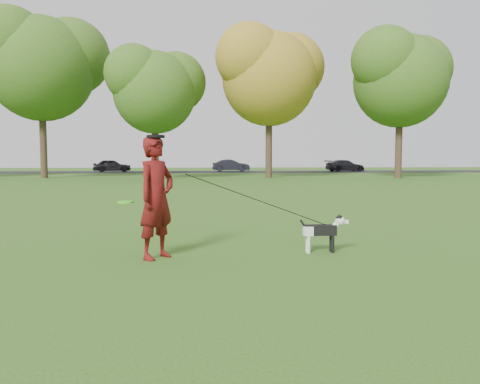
{
  "coord_description": "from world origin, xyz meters",
  "views": [
    {
      "loc": [
        -0.48,
        -7.1,
        1.49
      ],
      "look_at": [
        0.03,
        0.1,
        0.95
      ],
      "focal_mm": 35.0,
      "sensor_mm": 36.0,
      "label": 1
    }
  ],
  "objects": [
    {
      "name": "car_right",
      "position": [
        13.71,
        40.0,
        0.61
      ],
      "size": [
        4.29,
        2.36,
        1.18
      ],
      "primitive_type": "imported",
      "rotation": [
        0.0,
        0.0,
        1.75
      ],
      "color": "black",
      "rests_on": "road"
    },
    {
      "name": "car_mid",
      "position": [
        1.99,
        40.0,
        0.64
      ],
      "size": [
        3.82,
        1.51,
        1.24
      ],
      "primitive_type": "imported",
      "rotation": [
        0.0,
        0.0,
        1.52
      ],
      "color": "black",
      "rests_on": "road"
    },
    {
      "name": "man_held_items",
      "position": [
        0.32,
        -0.13,
        0.83
      ],
      "size": [
        3.21,
        0.46,
        1.41
      ],
      "color": "#4AE31C",
      "rests_on": "ground"
    },
    {
      "name": "dog",
      "position": [
        1.34,
        0.02,
        0.37
      ],
      "size": [
        0.79,
        0.16,
        0.6
      ],
      "color": "black",
      "rests_on": "ground"
    },
    {
      "name": "road",
      "position": [
        0.0,
        40.0,
        0.01
      ],
      "size": [
        120.0,
        7.0,
        0.02
      ],
      "primitive_type": "cube",
      "color": "black",
      "rests_on": "ground"
    },
    {
      "name": "car_left",
      "position": [
        -9.82,
        40.0,
        0.64
      ],
      "size": [
        3.83,
        1.95,
        1.25
      ],
      "primitive_type": "imported",
      "rotation": [
        0.0,
        0.0,
        1.71
      ],
      "color": "black",
      "rests_on": "road"
    },
    {
      "name": "man",
      "position": [
        -1.22,
        -0.22,
        0.9
      ],
      "size": [
        0.74,
        0.78,
        1.8
      ],
      "primitive_type": "imported",
      "rotation": [
        0.0,
        0.0,
        0.92
      ],
      "color": "#520F0B",
      "rests_on": "ground"
    },
    {
      "name": "ground",
      "position": [
        0.0,
        0.0,
        0.0
      ],
      "size": [
        120.0,
        120.0,
        0.0
      ],
      "primitive_type": "plane",
      "color": "#285116",
      "rests_on": "ground"
    },
    {
      "name": "tree_row",
      "position": [
        -1.43,
        26.07,
        7.41
      ],
      "size": [
        51.74,
        8.86,
        12.01
      ],
      "color": "#38281C",
      "rests_on": "ground"
    }
  ]
}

